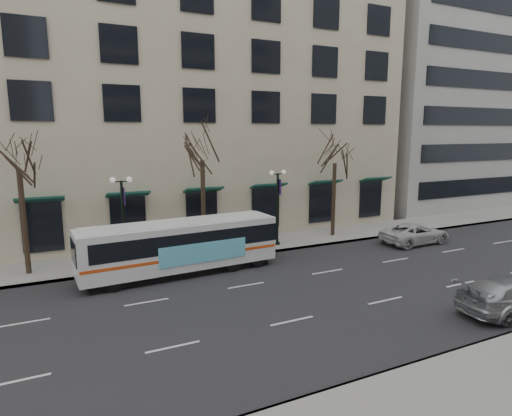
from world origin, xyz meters
TOP-DOWN VIEW (x-y plane):
  - ground at (0.00, 0.00)m, footprint 160.00×160.00m
  - sidewalk_far at (5.00, 9.00)m, footprint 80.00×4.00m
  - building_hotel at (-2.00, 21.00)m, footprint 40.00×20.00m
  - building_office at (32.00, 21.00)m, footprint 25.00×20.00m
  - tree_far_left at (-10.00, 8.80)m, footprint 3.60×3.60m
  - tree_far_mid at (0.00, 8.80)m, footprint 3.60×3.60m
  - tree_far_right at (10.00, 8.80)m, footprint 3.60×3.60m
  - lamp_post_left at (-4.99, 8.20)m, footprint 1.22×0.45m
  - lamp_post_right at (5.01, 8.20)m, footprint 1.22×0.45m
  - city_bus at (-2.37, 5.55)m, footprint 10.89×2.95m
  - white_pickup at (14.10, 4.80)m, footprint 5.12×2.45m

SIDE VIEW (x-z plane):
  - ground at x=0.00m, z-range 0.00..0.00m
  - sidewalk_far at x=5.00m, z-range 0.00..0.15m
  - white_pickup at x=14.10m, z-range 0.00..1.41m
  - city_bus at x=-2.37m, z-range 0.14..3.06m
  - lamp_post_left at x=-4.99m, z-range 0.34..5.55m
  - lamp_post_right at x=5.01m, z-range 0.34..5.55m
  - tree_far_right at x=10.00m, z-range 2.39..10.45m
  - tree_far_left at x=-10.00m, z-range 2.53..10.87m
  - tree_far_mid at x=0.00m, z-range 2.63..11.18m
  - building_hotel at x=-2.00m, z-range 0.00..24.00m
  - building_office at x=32.00m, z-range 0.00..35.00m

